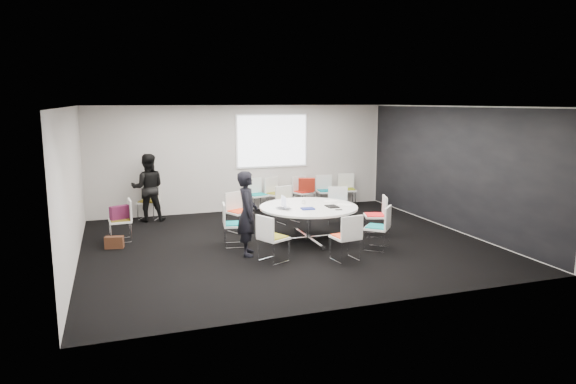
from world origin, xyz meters
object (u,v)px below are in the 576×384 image
object	(u,v)px
chair_ring_c	(288,212)
chair_ring_g	(346,246)
chair_spare_left	(121,228)
brown_bag	(114,242)
chair_ring_f	(273,247)
chair_ring_a	(375,223)
chair_back_b	(276,200)
person_back	(148,188)
chair_ring_d	(239,219)
chair_back_a	(257,202)
chair_back_e	(347,196)
chair_ring_b	(338,213)
chair_back_c	(303,199)
person_main	(247,213)
chair_ring_h	(377,236)
chair_ring_e	(234,233)
laptop	(285,208)
maroon_bag	(120,212)
conference_table	(308,216)
chair_person_back	(149,209)
chair_back_d	(326,197)
cup	(304,202)

from	to	relation	value
chair_ring_c	chair_ring_g	size ratio (longest dim) A/B	1.00
chair_spare_left	brown_bag	bearing A→B (deg)	158.98
chair_ring_c	chair_ring_f	bearing A→B (deg)	49.95
chair_ring_a	chair_back_b	size ratio (longest dim) A/B	1.00
chair_ring_g	person_back	world-z (taller)	person_back
chair_ring_d	person_back	bearing A→B (deg)	-67.92
chair_ring_g	chair_back_a	distance (m)	4.65
chair_back_a	chair_back_e	world-z (taller)	same
chair_ring_b	chair_back_c	bearing A→B (deg)	-63.80
person_main	person_back	world-z (taller)	person_back
brown_bag	chair_ring_g	bearing A→B (deg)	-29.09
chair_ring_h	chair_ring_e	bearing A→B (deg)	108.52
chair_ring_d	chair_ring_f	world-z (taller)	same
laptop	maroon_bag	distance (m)	3.45
chair_ring_h	chair_back_b	size ratio (longest dim) A/B	1.00
chair_ring_g	chair_ring_d	bearing A→B (deg)	107.66
laptop	brown_bag	xyz separation A→B (m)	(-3.35, 0.77, -0.62)
conference_table	chair_ring_f	size ratio (longest dim) A/B	2.34
chair_person_back	chair_ring_a	bearing A→B (deg)	169.54
person_back	maroon_bag	size ratio (longest dim) A/B	4.14
chair_ring_d	person_main	size ratio (longest dim) A/B	0.54
chair_back_b	laptop	xyz separation A→B (m)	(-0.81, -3.17, 0.47)
chair_ring_c	chair_back_d	world-z (taller)	same
chair_ring_e	chair_ring_h	size ratio (longest dim) A/B	1.00
chair_ring_f	person_main	bearing A→B (deg)	-176.18
chair_ring_g	chair_ring_e	bearing A→B (deg)	128.40
chair_ring_g	chair_ring_h	xyz separation A→B (m)	(0.90, 0.45, 0.00)
chair_back_e	cup	xyz separation A→B (m)	(-2.37, -2.82, 0.50)
chair_ring_b	laptop	bearing A→B (deg)	57.25
chair_ring_b	chair_ring_d	size ratio (longest dim) A/B	1.00
conference_table	chair_ring_g	xyz separation A→B (m)	(0.13, -1.56, -0.24)
chair_back_c	chair_ring_d	bearing A→B (deg)	22.56
chair_ring_d	brown_bag	xyz separation A→B (m)	(-2.68, -0.52, -0.16)
chair_ring_b	person_main	distance (m)	3.17
chair_back_d	chair_spare_left	size ratio (longest dim) A/B	1.00
laptop	chair_back_d	bearing A→B (deg)	-67.23
cup	chair_back_b	bearing A→B (deg)	84.34
chair_back_c	maroon_bag	size ratio (longest dim) A/B	2.20
chair_ring_g	laptop	xyz separation A→B (m)	(-0.68, 1.47, 0.47)
chair_ring_e	laptop	world-z (taller)	chair_ring_e
chair_ring_b	chair_ring_c	bearing A→B (deg)	-2.73
chair_back_a	brown_bag	distance (m)	4.36
chair_back_e	brown_bag	bearing A→B (deg)	35.33
chair_back_c	person_main	size ratio (longest dim) A/B	0.54
person_back	chair_back_a	bearing A→B (deg)	-171.08
chair_ring_a	person_main	xyz separation A→B (m)	(-2.98, -0.46, 0.53)
maroon_bag	chair_back_a	bearing A→B (deg)	28.54
chair_ring_d	chair_back_b	bearing A→B (deg)	-153.13
chair_ring_e	chair_ring_g	world-z (taller)	same
conference_table	chair_ring_d	xyz separation A→B (m)	(-1.21, 1.19, -0.24)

